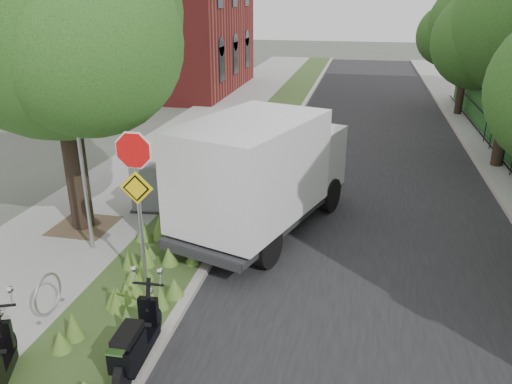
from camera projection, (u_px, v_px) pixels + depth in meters
ground at (206, 317)px, 8.97m from camera, size 120.00×120.00×0.00m
sidewalk_near at (177, 147)px, 18.87m from camera, size 3.50×60.00×0.12m
verge at (248, 151)px, 18.34m from camera, size 2.00×60.00×0.12m
kerb_near at (275, 153)px, 18.15m from camera, size 0.20×60.00×0.13m
road at (373, 161)px, 17.49m from camera, size 7.00×60.00×0.01m
kerb_far at (479, 165)px, 16.79m from camera, size 0.20×60.00×0.13m
street_tree_main at (54, 25)px, 10.61m from camera, size 6.21×5.54×7.66m
bare_post at (82, 163)px, 10.45m from camera, size 0.08×0.08×4.00m
bike_hoop at (48, 294)px, 8.77m from camera, size 0.06×0.78×0.77m
sign_assembly at (136, 179)px, 8.92m from camera, size 0.94×0.08×3.22m
fence_far at (505, 149)px, 16.44m from camera, size 0.04×24.00×1.00m
brick_building at (160, 17)px, 29.29m from camera, size 9.40×10.40×8.30m
far_tree_c at (468, 30)px, 22.60m from camera, size 4.37×3.89×5.93m
scooter_far at (134, 348)px, 7.41m from camera, size 0.39×1.71×0.82m
box_truck at (263, 169)px, 11.72m from camera, size 3.66×5.79×2.45m
utility_cabinet at (149, 189)px, 12.99m from camera, size 0.98×0.70×1.23m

